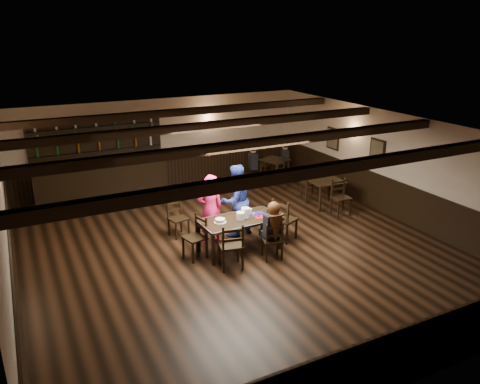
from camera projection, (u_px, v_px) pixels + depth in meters
name	position (u px, v px, depth m)	size (l,w,h in m)	color
ground	(234.00, 247.00, 10.58)	(10.00, 10.00, 0.00)	black
room_shell	(234.00, 172.00, 10.04)	(9.02, 10.02, 2.71)	beige
dining_table	(239.00, 222.00, 10.20)	(1.78, 0.93, 0.75)	black
chair_near_left	(232.00, 243.00, 9.40)	(0.55, 0.53, 1.00)	black
chair_near_right	(273.00, 238.00, 9.82)	(0.47, 0.46, 0.85)	black
chair_end_left	(198.00, 233.00, 9.95)	(0.50, 0.52, 0.94)	black
chair_end_right	(283.00, 217.00, 10.69)	(0.60, 0.62, 1.01)	black
chair_far_pushed	(176.00, 215.00, 11.03)	(0.48, 0.47, 0.87)	black
woman_pink	(210.00, 209.00, 10.53)	(0.60, 0.39, 1.63)	#F5205B
man_blue	(235.00, 201.00, 10.92)	(0.84, 0.66, 1.73)	navy
seated_person	(273.00, 222.00, 9.76)	(0.35, 0.53, 0.86)	black
cake	(220.00, 221.00, 9.97)	(0.27, 0.27, 0.09)	white
plate_stack_a	(240.00, 216.00, 10.11)	(0.18, 0.18, 0.17)	white
plate_stack_b	(245.00, 213.00, 10.22)	(0.19, 0.19, 0.22)	white
tea_light	(240.00, 216.00, 10.27)	(0.05, 0.05, 0.06)	#A5A8AD
salt_shaker	(254.00, 215.00, 10.25)	(0.04, 0.04, 0.10)	silver
pepper_shaker	(258.00, 215.00, 10.28)	(0.04, 0.04, 0.09)	#A5A8AD
drink_glass	(250.00, 211.00, 10.44)	(0.07, 0.07, 0.12)	silver
menu_red	(262.00, 216.00, 10.30)	(0.32, 0.22, 0.00)	maroon
menu_blue	(257.00, 213.00, 10.47)	(0.32, 0.23, 0.00)	#111357
bar_counter	(101.00, 173.00, 13.49)	(3.93, 0.70, 2.20)	black
back_table_a	(325.00, 183.00, 12.81)	(0.95, 0.95, 0.75)	black
back_table_b	(274.00, 163.00, 14.83)	(0.97, 0.97, 0.75)	black
bg_patron_left	(253.00, 158.00, 14.70)	(0.27, 0.38, 0.73)	black
bg_patron_right	(285.00, 154.00, 15.20)	(0.31, 0.39, 0.70)	black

